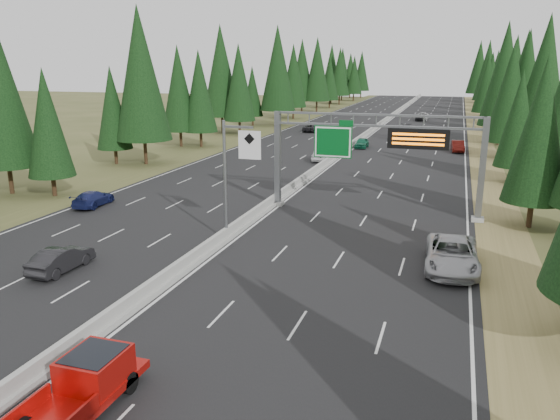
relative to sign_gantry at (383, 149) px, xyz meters
The scene contains 19 objects.
road 46.29m from the sign_gantry, 101.18° to the left, with size 32.00×260.00×0.08m, color black.
shoulder_right 46.28m from the sign_gantry, 78.86° to the left, with size 3.60×260.00×0.06m, color olive.
shoulder_left 52.70m from the sign_gantry, 120.63° to the left, with size 3.60×260.00×0.06m, color #434A22.
median_barrier 46.25m from the sign_gantry, 101.18° to the left, with size 0.70×260.00×0.85m.
sign_gantry is the anchor object (origin of this frame).
hov_sign_pole 12.96m from the sign_gantry, 130.04° to the right, with size 2.80×0.50×8.00m.
tree_row_right 42.27m from the sign_gantry, 72.01° to the left, with size 11.66×243.07×18.80m.
tree_row_left 50.44m from the sign_gantry, 127.87° to the left, with size 12.40×242.85×18.97m.
silver_minivan 12.98m from the sign_gantry, 62.99° to the right, with size 2.92×6.34×1.76m, color #ABABB0.
red_pickup 29.37m from the sign_gantry, 101.99° to the right, with size 1.98×5.54×1.81m.
car_ahead_green 36.04m from the sign_gantry, 101.97° to the left, with size 1.65×4.09×1.39m, color #166243.
car_ahead_dkred 36.12m from the sign_gantry, 81.04° to the left, with size 1.58×4.53×1.49m, color #5A110C.
car_ahead_dkgrey 54.01m from the sign_gantry, 93.27° to the left, with size 2.08×5.12×1.49m, color black.
car_ahead_white 80.55m from the sign_gantry, 91.42° to the left, with size 2.40×5.22×1.45m, color silver.
car_ahead_far 77.89m from the sign_gantry, 91.84° to the left, with size 1.62×4.04×1.38m, color black.
car_onc_near 24.27m from the sign_gantry, 130.85° to the right, with size 1.49×4.28×1.41m, color black.
car_onc_blue 24.05m from the sign_gantry, 168.07° to the right, with size 1.81×4.46×1.29m, color navy.
car_onc_white 25.29m from the sign_gantry, 114.72° to the left, with size 1.86×4.62×1.57m, color white.
car_onc_far 55.24m from the sign_gantry, 110.39° to the left, with size 2.23×4.83×1.34m, color black.
Camera 1 is at (14.16, -7.17, 11.47)m, focal length 35.00 mm.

